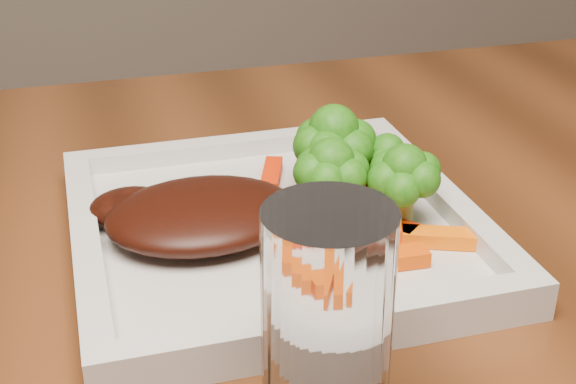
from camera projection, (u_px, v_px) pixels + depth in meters
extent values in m
cube|color=silver|center=(274.00, 234.00, 0.55)|extent=(0.27, 0.27, 0.01)
ellipsoid|color=black|center=(202.00, 214.00, 0.54)|extent=(0.13, 0.10, 0.03)
cube|color=#E44703|center=(381.00, 260.00, 0.50)|extent=(0.06, 0.02, 0.01)
cube|color=#FF6904|center=(445.00, 238.00, 0.53)|extent=(0.06, 0.04, 0.01)
cube|color=#D44403|center=(322.00, 259.00, 0.50)|extent=(0.03, 0.05, 0.01)
cube|color=#DA3903|center=(393.00, 175.00, 0.61)|extent=(0.05, 0.03, 0.01)
cube|color=red|center=(272.00, 175.00, 0.61)|extent=(0.03, 0.05, 0.01)
cube|color=red|center=(373.00, 223.00, 0.54)|extent=(0.05, 0.06, 0.01)
cube|color=#FF5F04|center=(345.00, 209.00, 0.56)|extent=(0.05, 0.06, 0.01)
cylinder|color=white|center=(327.00, 326.00, 0.37)|extent=(0.08, 0.08, 0.12)
cube|color=#FF6104|center=(381.00, 172.00, 0.62)|extent=(0.07, 0.03, 0.01)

